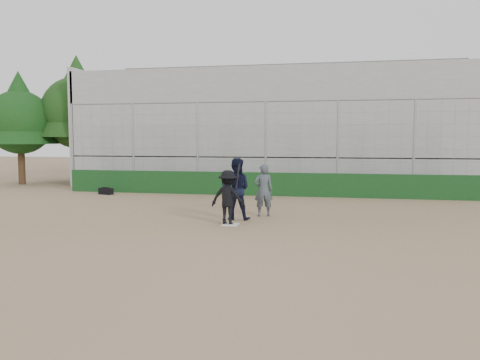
% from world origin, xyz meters
% --- Properties ---
extents(ground, '(90.00, 90.00, 0.00)m').
position_xyz_m(ground, '(0.00, 0.00, 0.00)').
color(ground, brown).
rests_on(ground, ground).
extents(home_plate, '(0.44, 0.44, 0.02)m').
position_xyz_m(home_plate, '(0.00, 0.00, 0.01)').
color(home_plate, white).
rests_on(home_plate, ground).
extents(backstop, '(18.10, 0.25, 4.04)m').
position_xyz_m(backstop, '(0.00, 7.00, 0.96)').
color(backstop, '#123A16').
rests_on(backstop, ground).
extents(bleachers, '(20.25, 6.70, 6.98)m').
position_xyz_m(bleachers, '(0.00, 11.95, 2.92)').
color(bleachers, '#999999').
rests_on(bleachers, ground).
extents(tree_left, '(4.48, 4.48, 7.00)m').
position_xyz_m(tree_left, '(-11.00, 11.00, 4.39)').
color(tree_left, '#342412').
rests_on(tree_left, ground).
extents(tree_right, '(3.84, 3.84, 6.00)m').
position_xyz_m(tree_right, '(-13.50, 9.50, 3.76)').
color(tree_right, '#362413').
rests_on(tree_right, ground).
extents(batter_at_plate, '(1.05, 0.77, 1.72)m').
position_xyz_m(batter_at_plate, '(-0.08, 0.06, 0.77)').
color(batter_at_plate, black).
rests_on(batter_at_plate, ground).
extents(catcher_crouched, '(0.94, 0.76, 1.24)m').
position_xyz_m(catcher_crouched, '(-0.02, 0.86, 0.62)').
color(catcher_crouched, black).
rests_on(catcher_crouched, ground).
extents(umpire, '(0.69, 0.55, 1.48)m').
position_xyz_m(umpire, '(0.70, 1.66, 0.74)').
color(umpire, '#434C55').
rests_on(umpire, ground).
extents(equipment_bag, '(0.71, 0.47, 0.32)m').
position_xyz_m(equipment_bag, '(-6.90, 6.07, 0.14)').
color(equipment_bag, black).
rests_on(equipment_bag, ground).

